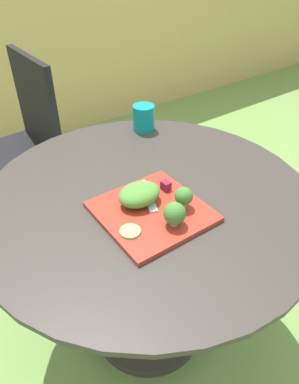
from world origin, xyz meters
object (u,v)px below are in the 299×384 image
(salad_plate, at_px, (152,211))
(drinking_glass, at_px, (144,119))
(patio_chair, at_px, (21,138))
(fork, at_px, (149,199))

(salad_plate, bearing_deg, drinking_glass, 57.76)
(patio_chair, xyz_separation_m, drinking_glass, (0.34, -0.55, 0.22))
(patio_chair, distance_m, fork, 0.97)
(salad_plate, xyz_separation_m, drinking_glass, (0.27, 0.43, 0.04))
(fork, bearing_deg, salad_plate, -117.61)
(patio_chair, distance_m, drinking_glass, 0.69)
(patio_chair, relative_size, salad_plate, 3.16)
(patio_chair, relative_size, drinking_glass, 8.97)
(salad_plate, bearing_deg, patio_chair, 94.07)
(drinking_glass, relative_size, fork, 0.68)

